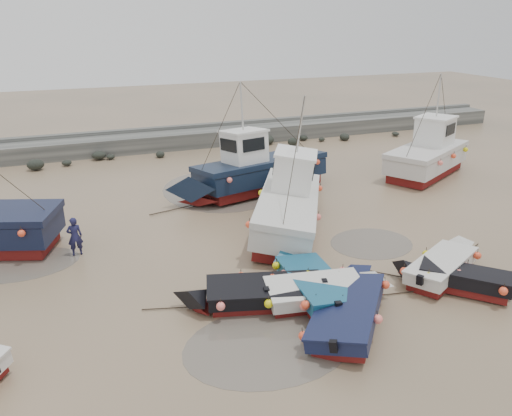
{
  "coord_description": "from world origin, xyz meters",
  "views": [
    {
      "loc": [
        -6.85,
        -15.31,
        9.52
      ],
      "look_at": [
        0.62,
        4.32,
        1.4
      ],
      "focal_mm": 35.0,
      "sensor_mm": 36.0,
      "label": 1
    }
  ],
  "objects_px": {
    "dinghy_3": "(446,263)",
    "cabin_boat_2": "(253,171)",
    "dinghy_4": "(255,291)",
    "dinghy_5": "(324,289)",
    "dinghy_2": "(309,279)",
    "person": "(77,255)",
    "cabin_boat_3": "(431,153)",
    "dinghy_1": "(352,306)",
    "cabin_boat_1": "(286,201)",
    "dinghy_6": "(455,275)"
  },
  "relations": [
    {
      "from": "dinghy_2",
      "to": "person",
      "type": "bearing_deg",
      "value": 144.84
    },
    {
      "from": "dinghy_3",
      "to": "dinghy_4",
      "type": "height_order",
      "value": "same"
    },
    {
      "from": "cabin_boat_1",
      "to": "dinghy_3",
      "type": "bearing_deg",
      "value": -30.83
    },
    {
      "from": "dinghy_3",
      "to": "cabin_boat_2",
      "type": "bearing_deg",
      "value": 169.49
    },
    {
      "from": "dinghy_6",
      "to": "cabin_boat_2",
      "type": "distance_m",
      "value": 13.23
    },
    {
      "from": "dinghy_5",
      "to": "cabin_boat_1",
      "type": "height_order",
      "value": "cabin_boat_1"
    },
    {
      "from": "dinghy_5",
      "to": "person",
      "type": "relative_size",
      "value": 3.31
    },
    {
      "from": "dinghy_2",
      "to": "dinghy_4",
      "type": "relative_size",
      "value": 0.95
    },
    {
      "from": "dinghy_5",
      "to": "dinghy_6",
      "type": "bearing_deg",
      "value": 89.53
    },
    {
      "from": "cabin_boat_2",
      "to": "dinghy_5",
      "type": "bearing_deg",
      "value": 157.67
    },
    {
      "from": "dinghy_6",
      "to": "person",
      "type": "relative_size",
      "value": 2.53
    },
    {
      "from": "cabin_boat_3",
      "to": "person",
      "type": "xyz_separation_m",
      "value": [
        -21.72,
        -4.28,
        -1.35
      ]
    },
    {
      "from": "dinghy_3",
      "to": "cabin_boat_2",
      "type": "distance_m",
      "value": 12.42
    },
    {
      "from": "dinghy_3",
      "to": "dinghy_5",
      "type": "height_order",
      "value": "same"
    },
    {
      "from": "dinghy_5",
      "to": "cabin_boat_3",
      "type": "xyz_separation_m",
      "value": [
        13.7,
        11.41,
        0.8
      ]
    },
    {
      "from": "dinghy_3",
      "to": "cabin_boat_1",
      "type": "height_order",
      "value": "cabin_boat_1"
    },
    {
      "from": "dinghy_1",
      "to": "person",
      "type": "relative_size",
      "value": 3.3
    },
    {
      "from": "cabin_boat_2",
      "to": "dinghy_3",
      "type": "bearing_deg",
      "value": -176.94
    },
    {
      "from": "dinghy_2",
      "to": "dinghy_4",
      "type": "distance_m",
      "value": 2.18
    },
    {
      "from": "dinghy_2",
      "to": "dinghy_5",
      "type": "height_order",
      "value": "same"
    },
    {
      "from": "dinghy_4",
      "to": "dinghy_5",
      "type": "distance_m",
      "value": 2.45
    },
    {
      "from": "cabin_boat_1",
      "to": "person",
      "type": "xyz_separation_m",
      "value": [
        -9.53,
        0.41,
        -1.32
      ]
    },
    {
      "from": "dinghy_2",
      "to": "dinghy_5",
      "type": "xyz_separation_m",
      "value": [
        0.17,
        -0.86,
        0.01
      ]
    },
    {
      "from": "dinghy_3",
      "to": "person",
      "type": "height_order",
      "value": "dinghy_3"
    },
    {
      "from": "dinghy_4",
      "to": "dinghy_6",
      "type": "relative_size",
      "value": 1.46
    },
    {
      "from": "dinghy_2",
      "to": "dinghy_3",
      "type": "height_order",
      "value": "same"
    },
    {
      "from": "dinghy_5",
      "to": "cabin_boat_3",
      "type": "relative_size",
      "value": 0.61
    },
    {
      "from": "dinghy_4",
      "to": "cabin_boat_3",
      "type": "bearing_deg",
      "value": -41.09
    },
    {
      "from": "person",
      "to": "cabin_boat_1",
      "type": "bearing_deg",
      "value": 172.48
    },
    {
      "from": "cabin_boat_1",
      "to": "cabin_boat_3",
      "type": "xyz_separation_m",
      "value": [
        12.19,
        4.69,
        0.03
      ]
    },
    {
      "from": "dinghy_4",
      "to": "dinghy_5",
      "type": "bearing_deg",
      "value": -92.13
    },
    {
      "from": "dinghy_5",
      "to": "cabin_boat_3",
      "type": "distance_m",
      "value": 17.84
    },
    {
      "from": "dinghy_1",
      "to": "person",
      "type": "distance_m",
      "value": 11.88
    },
    {
      "from": "dinghy_3",
      "to": "dinghy_6",
      "type": "xyz_separation_m",
      "value": [
        -0.42,
        -0.96,
        0.01
      ]
    },
    {
      "from": "dinghy_6",
      "to": "cabin_boat_3",
      "type": "distance_m",
      "value": 15.08
    },
    {
      "from": "dinghy_2",
      "to": "cabin_boat_3",
      "type": "distance_m",
      "value": 17.44
    },
    {
      "from": "dinghy_2",
      "to": "dinghy_6",
      "type": "bearing_deg",
      "value": -15.04
    },
    {
      "from": "dinghy_6",
      "to": "person",
      "type": "height_order",
      "value": "dinghy_6"
    },
    {
      "from": "dinghy_1",
      "to": "dinghy_6",
      "type": "relative_size",
      "value": 1.3
    },
    {
      "from": "dinghy_4",
      "to": "dinghy_5",
      "type": "xyz_separation_m",
      "value": [
        2.34,
        -0.73,
        0.01
      ]
    },
    {
      "from": "dinghy_4",
      "to": "cabin_boat_2",
      "type": "relative_size",
      "value": 0.58
    },
    {
      "from": "cabin_boat_2",
      "to": "person",
      "type": "xyz_separation_m",
      "value": [
        -9.81,
        -4.84,
        -1.31
      ]
    },
    {
      "from": "cabin_boat_1",
      "to": "cabin_boat_2",
      "type": "relative_size",
      "value": 0.92
    },
    {
      "from": "dinghy_1",
      "to": "dinghy_2",
      "type": "distance_m",
      "value": 2.21
    },
    {
      "from": "dinghy_1",
      "to": "cabin_boat_2",
      "type": "bearing_deg",
      "value": 124.18
    },
    {
      "from": "dinghy_1",
      "to": "dinghy_4",
      "type": "relative_size",
      "value": 0.89
    },
    {
      "from": "dinghy_2",
      "to": "dinghy_4",
      "type": "xyz_separation_m",
      "value": [
        -2.18,
        -0.12,
        -0.01
      ]
    },
    {
      "from": "dinghy_5",
      "to": "dinghy_3",
      "type": "bearing_deg",
      "value": 100.44
    },
    {
      "from": "dinghy_3",
      "to": "cabin_boat_3",
      "type": "xyz_separation_m",
      "value": [
        8.31,
        11.3,
        0.81
      ]
    },
    {
      "from": "cabin_boat_2",
      "to": "person",
      "type": "height_order",
      "value": "cabin_boat_2"
    }
  ]
}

